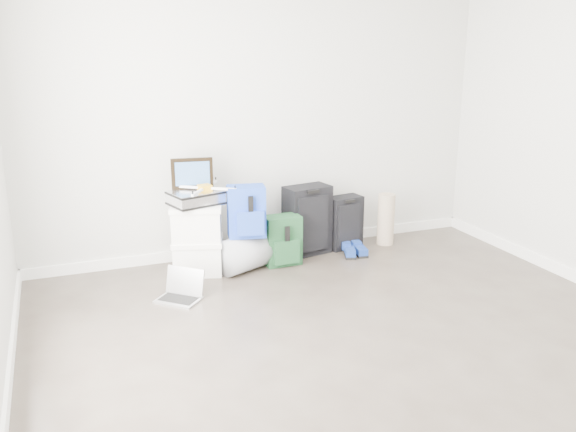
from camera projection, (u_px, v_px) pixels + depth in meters
name	position (u px, v px, depth m)	size (l,w,h in m)	color
ground	(391.00, 371.00, 3.84)	(5.00, 5.00, 0.00)	#362D27
room_envelope	(404.00, 94.00, 3.38)	(4.52, 5.02, 2.71)	beige
boxes_stack	(197.00, 239.00, 5.41)	(0.53, 0.47, 0.63)	white
briefcase	(196.00, 198.00, 5.31)	(0.42, 0.31, 0.12)	#B2B2B7
painting	(192.00, 173.00, 5.34)	(0.36, 0.07, 0.27)	black
drone	(205.00, 188.00, 5.29)	(0.48, 0.48, 0.05)	gold
duffel_bag	(246.00, 252.00, 5.51)	(0.33, 0.33, 0.53)	gray
blue_backpack	(247.00, 212.00, 5.38)	(0.36, 0.29, 0.46)	#182CA2
large_suitcase	(307.00, 220.00, 5.89)	(0.47, 0.35, 0.67)	black
green_backpack	(283.00, 241.00, 5.63)	(0.33, 0.25, 0.46)	#15391E
carry_on	(345.00, 223.00, 6.06)	(0.36, 0.27, 0.53)	black
shoes	(355.00, 251.00, 5.92)	(0.27, 0.27, 0.08)	black
rolled_rug	(386.00, 219.00, 6.19)	(0.17, 0.17, 0.52)	tan
laptop	(181.00, 292.00, 4.91)	(0.41, 0.40, 0.24)	silver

